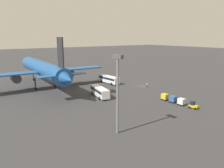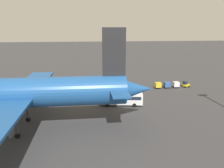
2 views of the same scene
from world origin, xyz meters
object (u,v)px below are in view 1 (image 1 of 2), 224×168
airplane (43,69)px  cargo_cart_yellow (165,97)px  baggage_tug (193,105)px  cargo_cart_white (182,101)px  cargo_cart_blue (173,99)px  shuttle_bus_far (100,91)px  worker_person (147,85)px  shuttle_bus_near (109,79)px

airplane → cargo_cart_yellow: bearing=-144.8°
baggage_tug → cargo_cart_yellow: baggage_tug is taller
cargo_cart_white → cargo_cart_blue: (3.19, -0.03, 0.00)m
baggage_tug → cargo_cart_white: (3.66, 0.37, 0.25)m
baggage_tug → cargo_cart_white: baggage_tug is taller
shuttle_bus_far → worker_person: shuttle_bus_far is taller
shuttle_bus_near → baggage_tug: size_ratio=4.48×
baggage_tug → worker_person: size_ratio=1.48×
baggage_tug → shuttle_bus_far: bearing=21.6°
shuttle_bus_far → baggage_tug: bearing=-138.8°
cargo_cart_yellow → shuttle_bus_far: bearing=43.6°
worker_person → airplane: bearing=56.3°
airplane → worker_person: 40.98m
shuttle_bus_far → cargo_cart_yellow: size_ratio=5.58×
airplane → cargo_cart_blue: airplane is taller
worker_person → cargo_cart_white: (-22.63, 7.89, 0.32)m
airplane → cargo_cart_yellow: airplane is taller
shuttle_bus_near → cargo_cart_yellow: 30.92m
worker_person → shuttle_bus_far: bearing=92.2°
shuttle_bus_near → shuttle_bus_far: shuttle_bus_far is taller
shuttle_bus_near → cargo_cart_yellow: size_ratio=5.60×
worker_person → cargo_cart_yellow: bearing=154.0°
shuttle_bus_near → cargo_cart_yellow: bearing=176.6°
shuttle_bus_far → cargo_cart_blue: size_ratio=5.58×
airplane → worker_person: bearing=-122.2°
worker_person → cargo_cart_white: bearing=160.8°
shuttle_bus_near → shuttle_bus_far: size_ratio=1.00×
worker_person → cargo_cart_yellow: (-16.25, 7.92, 0.32)m
baggage_tug → cargo_cart_yellow: bearing=-6.8°
baggage_tug → airplane: bearing=19.2°
shuttle_bus_far → cargo_cart_white: bearing=-135.4°
baggage_tug → cargo_cart_yellow: size_ratio=1.25×
cargo_cart_white → cargo_cart_blue: bearing=-0.5°
cargo_cart_blue → baggage_tug: bearing=-177.2°
shuttle_bus_near → cargo_cart_blue: shuttle_bus_near is taller
shuttle_bus_far → worker_person: 22.61m
shuttle_bus_near → cargo_cart_blue: 34.11m
shuttle_bus_far → cargo_cart_blue: (-18.56, -14.70, -0.71)m
cargo_cart_white → airplane: bearing=29.7°
cargo_cart_white → cargo_cart_blue: size_ratio=1.00×
cargo_cart_white → cargo_cart_blue: 3.19m
cargo_cart_blue → cargo_cart_yellow: (3.19, 0.05, 0.00)m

